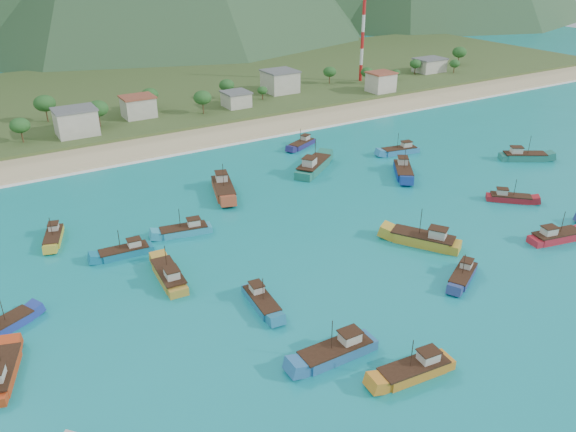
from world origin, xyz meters
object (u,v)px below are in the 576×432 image
boat_8 (403,171)px  boat_18 (400,151)px  boat_10 (125,252)px  boat_2 (424,240)px  boat_9 (463,276)px  boat_29 (313,167)px  boat_0 (223,189)px  boat_12 (185,231)px  radio_tower (363,32)px  boat_4 (169,276)px  boat_6 (524,157)px  boat_5 (302,144)px  boat_16 (261,302)px  boat_28 (337,352)px  boat_26 (509,199)px  boat_15 (556,237)px  boat_24 (415,370)px  boat_3 (54,237)px  boat_27 (2,328)px  boat_22 (2,374)px

boat_8 → boat_18: bearing=-93.1°
boat_10 → boat_2: bearing=-112.6°
boat_9 → boat_29: boat_29 is taller
boat_0 → boat_12: (-14.40, -13.66, -0.33)m
radio_tower → boat_4: size_ratio=3.27×
boat_2 → boat_6: (52.56, 19.84, -0.11)m
boat_2 → boat_5: (10.24, 57.40, -0.32)m
boat_10 → radio_tower: bearing=-50.0°
boat_16 → boat_5: bearing=-122.1°
radio_tower → boat_2: radio_tower is taller
boat_12 → boat_28: (4.05, -43.20, 0.15)m
boat_2 → boat_16: 34.34m
boat_18 → boat_26: size_ratio=1.24×
boat_15 → boat_28: size_ratio=0.97×
boat_24 → boat_4: bearing=32.3°
boat_12 → boat_18: bearing=-67.8°
boat_9 → boat_16: boat_16 is taller
radio_tower → boat_3: (-125.76, -71.11, -19.06)m
boat_2 → boat_27: boat_2 is taller
boat_5 → boat_6: boat_6 is taller
boat_8 → boat_18: 14.86m
boat_8 → boat_26: bearing=146.4°
boat_12 → boat_15: (57.36, -37.69, 0.08)m
boat_15 → boat_24: (-46.83, -13.41, -0.01)m
radio_tower → boat_28: bearing=-128.8°
boat_4 → boat_9: 47.70m
boat_26 → boat_29: boat_29 is taller
boat_16 → boat_8: bearing=-146.5°
boat_6 → boat_29: (-49.54, 21.06, 0.26)m
boat_6 → boat_28: boat_6 is taller
boat_3 → boat_29: bearing=-158.5°
boat_5 → boat_8: boat_8 is taller
boat_4 → boat_29: size_ratio=0.80×
boat_6 → boat_5: bearing=-100.2°
boat_18 → boat_22: boat_22 is taller
boat_4 → boat_12: size_ratio=1.09×
boat_3 → boat_8: boat_8 is taller
boat_12 → boat_24: boat_24 is taller
boat_0 → boat_29: (24.17, 0.96, 0.11)m
boat_18 → boat_28: bearing=143.1°
boat_5 → boat_26: bearing=174.5°
boat_15 → boat_5: bearing=-158.6°
boat_4 → boat_12: (8.24, 13.95, -0.12)m
boat_18 → boat_5: bearing=56.9°
boat_28 → boat_29: size_ratio=0.82×
boat_0 → boat_2: size_ratio=1.07×
radio_tower → boat_9: (-71.37, -119.50, -19.05)m
boat_29 → boat_6: bearing=31.9°
boat_15 → boat_28: bearing=-72.3°
radio_tower → boat_0: radio_tower is taller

